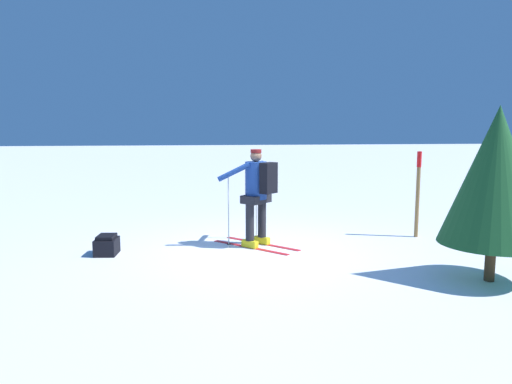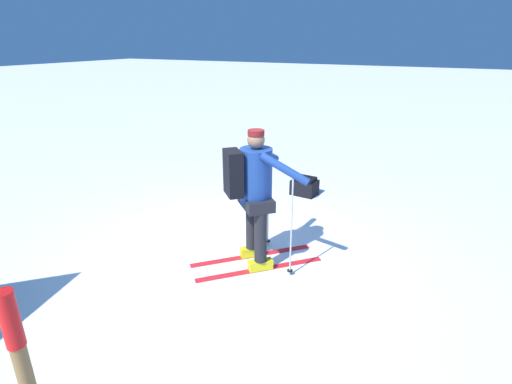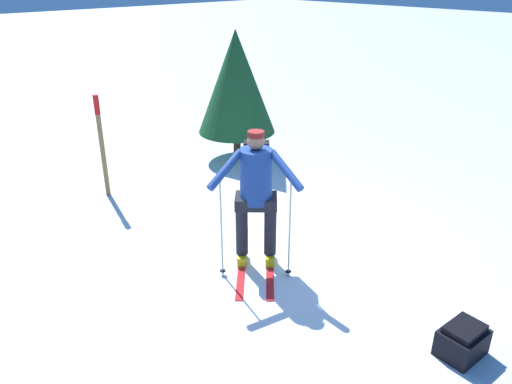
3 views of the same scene
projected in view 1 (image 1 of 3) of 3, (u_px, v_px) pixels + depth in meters
ground_plane at (259, 250)px, 8.57m from camera, size 80.00×80.00×0.00m
skier at (257, 190)px, 8.73m from camera, size 1.47×1.45×1.72m
dropped_backpack at (107, 245)px, 8.28m from camera, size 0.38×0.47×0.33m
trail_marker at (418, 188)px, 9.45m from camera, size 0.08×0.08×1.64m
pine_tree at (496, 176)px, 6.72m from camera, size 1.45×1.45×2.41m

